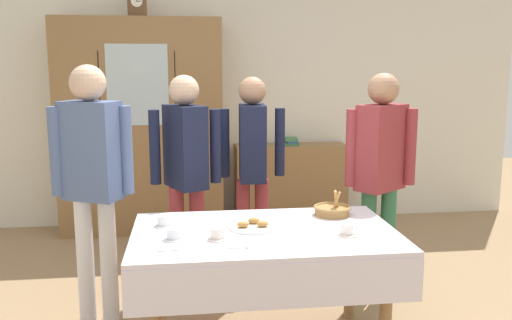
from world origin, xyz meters
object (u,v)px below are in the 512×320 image
tea_cup_mid_left (164,221)px  person_beside_shelf (186,163)px  tea_cup_near_left (217,235)px  pastry_plate (253,226)px  spoon_near_right (173,250)px  book_stack (291,141)px  tea_cup_near_right (347,230)px  person_near_right_end (380,164)px  bread_basket (332,210)px  tea_cup_front_edge (174,235)px  person_by_cabinet (92,169)px  mantel_clock (137,5)px  wall_cabinet (141,127)px  bookshelf_low (291,184)px  spoon_back_edge (242,248)px  person_behind_table_right (252,157)px  dining_table (265,250)px

tea_cup_mid_left → person_beside_shelf: bearing=80.1°
tea_cup_near_left → pastry_plate: size_ratio=0.46×
tea_cup_mid_left → spoon_near_right: tea_cup_mid_left is taller
book_stack → tea_cup_near_left: size_ratio=1.74×
tea_cup_near_right → tea_cup_near_left: bearing=178.8°
person_near_right_end → bread_basket: bearing=-139.8°
tea_cup_mid_left → tea_cup_front_edge: bearing=-76.3°
tea_cup_near_right → person_by_cabinet: 1.66m
tea_cup_mid_left → person_by_cabinet: size_ratio=0.08×
mantel_clock → tea_cup_mid_left: size_ratio=1.85×
person_beside_shelf → tea_cup_mid_left: bearing=-99.9°
wall_cabinet → bookshelf_low: (1.55, 0.05, -0.65)m
tea_cup_near_right → person_beside_shelf: 1.43m
spoon_back_edge → person_beside_shelf: (-0.29, 1.23, 0.24)m
person_beside_shelf → person_near_right_end: (1.39, -0.28, 0.01)m
tea_cup_front_edge → spoon_near_right: (-0.00, -0.19, -0.02)m
person_behind_table_right → person_near_right_end: person_near_right_end is taller
person_behind_table_right → tea_cup_near_right: bearing=-73.8°
book_stack → person_beside_shelf: bearing=-123.7°
pastry_plate → person_near_right_end: (1.00, 0.60, 0.24)m
person_by_cabinet → tea_cup_mid_left: bearing=-36.4°
bookshelf_low → bread_basket: 2.36m
tea_cup_near_right → person_behind_table_right: person_behind_table_right is taller
person_beside_shelf → tea_cup_front_edge: bearing=-93.8°
wall_cabinet → book_stack: size_ratio=9.54×
book_stack → bread_basket: 2.34m
mantel_clock → book_stack: 2.07m
person_by_cabinet → book_stack: bearing=50.9°
tea_cup_near_left → person_by_cabinet: person_by_cabinet is taller
tea_cup_front_edge → person_by_cabinet: (-0.52, 0.61, 0.27)m
wall_cabinet → person_by_cabinet: (-0.15, -2.05, -0.03)m
wall_cabinet → tea_cup_front_edge: (0.38, -2.65, -0.31)m
dining_table → tea_cup_near_left: size_ratio=11.84×
wall_cabinet → person_near_right_end: wall_cabinet is taller
book_stack → tea_cup_front_edge: size_ratio=1.74×
tea_cup_near_right → person_by_cabinet: person_by_cabinet is taller
tea_cup_front_edge → person_near_right_end: (1.46, 0.76, 0.23)m
bookshelf_low → spoon_back_edge: 3.03m
tea_cup_near_left → person_by_cabinet: 1.03m
bread_basket → spoon_near_right: 1.15m
wall_cabinet → person_near_right_end: bearing=-46.0°
person_behind_table_right → person_by_cabinet: person_by_cabinet is taller
pastry_plate → person_beside_shelf: size_ratio=0.17×
book_stack → tea_cup_near_right: bearing=-94.1°
dining_table → book_stack: 2.73m
mantel_clock → bookshelf_low: (1.55, 0.05, -1.84)m
spoon_back_edge → person_behind_table_right: size_ratio=0.07×
wall_cabinet → tea_cup_near_left: (0.62, -2.68, -0.31)m
tea_cup_near_right → pastry_plate: tea_cup_near_right is taller
tea_cup_near_right → person_beside_shelf: person_beside_shelf is taller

